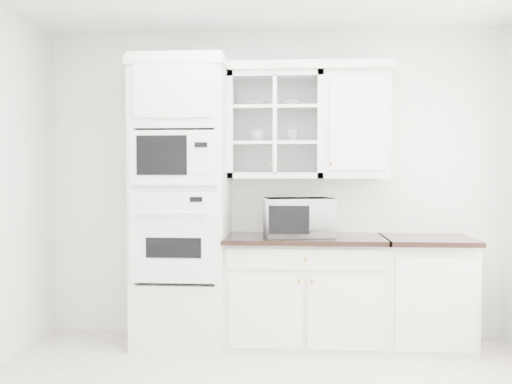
{
  "coord_description": "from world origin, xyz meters",
  "views": [
    {
      "loc": [
        0.22,
        -3.31,
        1.45
      ],
      "look_at": [
        -0.1,
        1.05,
        1.3
      ],
      "focal_mm": 40.0,
      "sensor_mm": 36.0,
      "label": 1
    }
  ],
  "objects": [
    {
      "name": "room_shell",
      "position": [
        0.0,
        0.43,
        1.78
      ],
      "size": [
        4.0,
        3.5,
        2.7
      ],
      "color": "white",
      "rests_on": "ground"
    },
    {
      "name": "upper_cabinet_glass",
      "position": [
        0.03,
        1.58,
        1.85
      ],
      "size": [
        0.8,
        0.33,
        0.9
      ],
      "color": "white",
      "rests_on": "room_shell"
    },
    {
      "name": "crown_molding",
      "position": [
        -0.07,
        1.56,
        2.33
      ],
      "size": [
        2.14,
        0.38,
        0.07
      ],
      "primitive_type": "cube",
      "color": "white",
      "rests_on": "room_shell"
    },
    {
      "name": "upper_cabinet_solid",
      "position": [
        0.71,
        1.58,
        1.85
      ],
      "size": [
        0.55,
        0.33,
        0.9
      ],
      "primitive_type": "cube",
      "color": "white",
      "rests_on": "room_shell"
    },
    {
      "name": "cup_b",
      "position": [
        0.17,
        1.57,
        1.76
      ],
      "size": [
        0.11,
        0.11,
        0.1
      ],
      "primitive_type": "imported",
      "rotation": [
        0.0,
        0.0,
        0.01
      ],
      "color": "white",
      "rests_on": "upper_cabinet_glass"
    },
    {
      "name": "cup_a",
      "position": [
        -0.13,
        1.58,
        1.76
      ],
      "size": [
        0.15,
        0.15,
        0.11
      ],
      "primitive_type": "imported",
      "rotation": [
        0.0,
        0.0,
        -0.12
      ],
      "color": "white",
      "rests_on": "upper_cabinet_glass"
    },
    {
      "name": "countertop_microwave",
      "position": [
        0.23,
        1.4,
        1.08
      ],
      "size": [
        0.62,
        0.54,
        0.32
      ],
      "primitive_type": "imported",
      "rotation": [
        0.0,
        0.0,
        3.31
      ],
      "color": "white",
      "rests_on": "base_cabinet_run"
    },
    {
      "name": "bowl_b",
      "position": [
        0.16,
        1.58,
        2.04
      ],
      "size": [
        0.17,
        0.17,
        0.05
      ],
      "primitive_type": "imported",
      "rotation": [
        0.0,
        0.0,
        0.03
      ],
      "color": "white",
      "rests_on": "upper_cabinet_glass"
    },
    {
      "name": "extra_base_cabinet",
      "position": [
        1.28,
        1.45,
        0.46
      ],
      "size": [
        0.72,
        0.67,
        0.92
      ],
      "color": "white",
      "rests_on": "ground"
    },
    {
      "name": "bowl_a",
      "position": [
        -0.14,
        1.58,
        2.03
      ],
      "size": [
        0.22,
        0.22,
        0.05
      ],
      "primitive_type": "imported",
      "rotation": [
        0.0,
        0.0,
        -0.09
      ],
      "color": "white",
      "rests_on": "upper_cabinet_glass"
    },
    {
      "name": "base_cabinet_run",
      "position": [
        0.28,
        1.45,
        0.46
      ],
      "size": [
        1.32,
        0.67,
        0.92
      ],
      "color": "white",
      "rests_on": "ground"
    },
    {
      "name": "oven_column",
      "position": [
        -0.75,
        1.42,
        1.2
      ],
      "size": [
        0.76,
        0.68,
        2.4
      ],
      "color": "white",
      "rests_on": "ground"
    }
  ]
}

